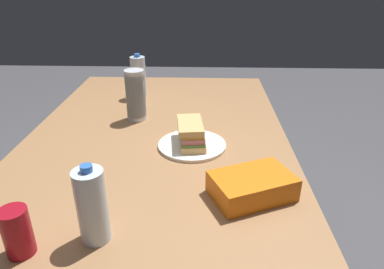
% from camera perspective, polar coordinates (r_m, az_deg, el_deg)
% --- Properties ---
extents(dining_table, '(1.75, 1.03, 0.76)m').
position_cam_1_polar(dining_table, '(1.39, -5.93, -4.27)').
color(dining_table, '#9E7047').
rests_on(dining_table, ground_plane).
extents(paper_plate, '(0.25, 0.25, 0.01)m').
position_cam_1_polar(paper_plate, '(1.31, 0.00, -1.73)').
color(paper_plate, white).
rests_on(paper_plate, dining_table).
extents(sandwich, '(0.19, 0.12, 0.08)m').
position_cam_1_polar(sandwich, '(1.29, -0.10, 0.18)').
color(sandwich, '#DBB26B').
rests_on(sandwich, paper_plate).
extents(soda_can_red, '(0.07, 0.07, 0.12)m').
position_cam_1_polar(soda_can_red, '(0.92, -26.63, -14.04)').
color(soda_can_red, maroon).
rests_on(soda_can_red, dining_table).
extents(chip_bag, '(0.23, 0.27, 0.07)m').
position_cam_1_polar(chip_bag, '(1.04, 9.77, -8.26)').
color(chip_bag, orange).
rests_on(chip_bag, dining_table).
extents(water_bottle_tall, '(0.08, 0.08, 0.22)m').
position_cam_1_polar(water_bottle_tall, '(1.82, -8.72, 9.26)').
color(water_bottle_tall, silver).
rests_on(water_bottle_tall, dining_table).
extents(plastic_cup_stack, '(0.08, 0.08, 0.22)m').
position_cam_1_polar(plastic_cup_stack, '(1.53, -9.20, 6.35)').
color(plastic_cup_stack, silver).
rests_on(plastic_cup_stack, dining_table).
extents(water_bottle_spare, '(0.07, 0.07, 0.21)m').
position_cam_1_polar(water_bottle_spare, '(0.88, -16.00, -11.14)').
color(water_bottle_spare, silver).
rests_on(water_bottle_spare, dining_table).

